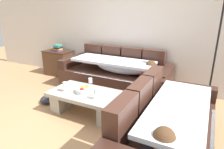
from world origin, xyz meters
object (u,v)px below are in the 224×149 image
object	(u,v)px
couch_near_window	(167,131)
coffee_table	(86,100)
fruit_bowl	(84,90)
open_magazine	(104,93)
wine_glass_near_left	(65,85)
couch_along_wall	(116,75)
wine_glass_far_back	(90,81)
wine_glass_near_right	(96,92)
side_cabinet	(59,63)
floor_lamp	(214,45)
book_stack_on_cabinet	(58,48)
crumpled_garment	(50,98)

from	to	relation	value
couch_near_window	coffee_table	size ratio (longest dim) A/B	1.63
fruit_bowl	open_magazine	size ratio (longest dim) A/B	1.00
fruit_bowl	wine_glass_near_left	distance (m)	0.33
couch_along_wall	wine_glass_far_back	xyz separation A→B (m)	(-0.06, -0.91, 0.16)
wine_glass_near_right	wine_glass_near_left	bearing A→B (deg)	178.72
fruit_bowl	side_cabinet	xyz separation A→B (m)	(-1.77, 1.37, -0.10)
open_magazine	floor_lamp	xyz separation A→B (m)	(1.48, 1.13, 0.73)
side_cabinet	open_magazine	bearing A→B (deg)	-31.31
coffee_table	side_cabinet	size ratio (longest dim) A/B	1.67
fruit_bowl	floor_lamp	bearing A→B (deg)	34.89
book_stack_on_cabinet	couch_near_window	bearing A→B (deg)	-29.00
floor_lamp	fruit_bowl	bearing A→B (deg)	-145.11
open_magazine	book_stack_on_cabinet	world-z (taller)	book_stack_on_cabinet
open_magazine	book_stack_on_cabinet	bearing A→B (deg)	138.02
side_cabinet	book_stack_on_cabinet	world-z (taller)	book_stack_on_cabinet
fruit_bowl	book_stack_on_cabinet	bearing A→B (deg)	141.80
wine_glass_far_back	coffee_table	bearing A→B (deg)	-76.94
wine_glass_far_back	book_stack_on_cabinet	distance (m)	2.06
crumpled_garment	couch_along_wall	bearing A→B (deg)	51.31
couch_near_window	fruit_bowl	xyz separation A→B (m)	(-1.45, 0.40, 0.08)
book_stack_on_cabinet	wine_glass_near_right	bearing A→B (deg)	-36.23
wine_glass_near_right	fruit_bowl	bearing A→B (deg)	156.77
wine_glass_near_left	open_magazine	distance (m)	0.65
floor_lamp	coffee_table	bearing A→B (deg)	-144.99
book_stack_on_cabinet	crumpled_garment	world-z (taller)	book_stack_on_cabinet
couch_near_window	floor_lamp	distance (m)	1.85
wine_glass_near_right	open_magazine	distance (m)	0.27
coffee_table	book_stack_on_cabinet	distance (m)	2.27
open_magazine	coffee_table	bearing A→B (deg)	-171.05
coffee_table	book_stack_on_cabinet	bearing A→B (deg)	142.45
wine_glass_near_right	floor_lamp	bearing A→B (deg)	43.01
couch_near_window	couch_along_wall	bearing A→B (deg)	42.49
couch_near_window	crumpled_garment	xyz separation A→B (m)	(-2.29, 0.45, -0.28)
coffee_table	wine_glass_near_left	world-z (taller)	wine_glass_near_left
coffee_table	book_stack_on_cabinet	world-z (taller)	book_stack_on_cabinet
couch_near_window	book_stack_on_cabinet	world-z (taller)	couch_near_window
side_cabinet	floor_lamp	distance (m)	3.64
wine_glass_far_back	book_stack_on_cabinet	size ratio (longest dim) A/B	0.80
crumpled_garment	wine_glass_near_right	bearing A→B (deg)	-8.95
couch_along_wall	open_magazine	size ratio (longest dim) A/B	8.25
couch_along_wall	crumpled_garment	distance (m)	1.43
fruit_bowl	side_cabinet	world-z (taller)	side_cabinet
crumpled_garment	couch_near_window	bearing A→B (deg)	-11.08
wine_glass_near_left	open_magazine	world-z (taller)	wine_glass_near_left
wine_glass_far_back	floor_lamp	bearing A→B (deg)	29.24
open_magazine	side_cabinet	xyz separation A→B (m)	(-2.07, 1.26, -0.06)
floor_lamp	couch_near_window	bearing A→B (deg)	-101.56
wine_glass_far_back	wine_glass_near_left	bearing A→B (deg)	-127.55
fruit_bowl	couch_near_window	bearing A→B (deg)	-15.43
fruit_bowl	floor_lamp	world-z (taller)	floor_lamp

